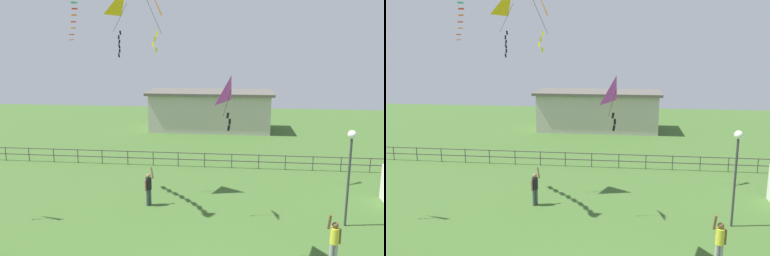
% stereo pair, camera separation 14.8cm
% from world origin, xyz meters
% --- Properties ---
extents(lamppost, '(0.36, 0.36, 4.26)m').
position_xyz_m(lamppost, '(5.91, 6.09, 3.11)').
color(lamppost, '#38383D').
rests_on(lamppost, ground_plane).
extents(person_0, '(0.52, 0.31, 1.94)m').
position_xyz_m(person_0, '(4.63, 2.72, 0.97)').
color(person_0, '#99999E').
rests_on(person_0, ground_plane).
extents(person_2, '(0.42, 0.45, 1.91)m').
position_xyz_m(person_2, '(-3.10, 7.37, 0.96)').
color(person_2, '#3F4C47').
rests_on(person_2, ground_plane).
extents(kite_0, '(1.00, 1.02, 2.86)m').
position_xyz_m(kite_0, '(-2.65, 5.89, 9.51)').
color(kite_0, orange).
extents(kite_1, '(0.64, 1.22, 1.90)m').
position_xyz_m(kite_1, '(0.90, 2.65, 6.21)').
color(kite_1, '#B22DB2').
extents(kite_6, '(1.42, 1.24, 3.24)m').
position_xyz_m(kite_6, '(-4.29, 8.67, 9.62)').
color(kite_6, yellow).
extents(waterfront_railing, '(36.05, 0.06, 0.95)m').
position_xyz_m(waterfront_railing, '(-0.25, 14.00, 0.63)').
color(waterfront_railing, '#4C4742').
rests_on(waterfront_railing, ground_plane).
extents(pavilion_building, '(11.47, 4.88, 3.63)m').
position_xyz_m(pavilion_building, '(-1.37, 26.00, 1.84)').
color(pavilion_building, '#B7B2A3').
rests_on(pavilion_building, ground_plane).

